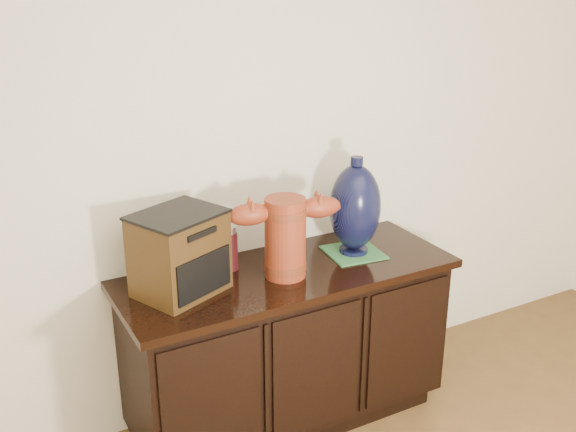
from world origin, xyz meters
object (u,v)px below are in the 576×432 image
sideboard (288,345)px  spray_can (230,248)px  tv_radio (180,253)px  terracotta_vessel (285,233)px  lamp_base (355,208)px

sideboard → spray_can: bearing=148.8°
sideboard → tv_radio: size_ratio=3.54×
spray_can → terracotta_vessel: bearing=-43.6°
lamp_base → spray_can: (-0.56, 0.11, -0.12)m
spray_can → lamp_base: bearing=-11.3°
lamp_base → spray_can: bearing=168.7°
terracotta_vessel → tv_radio: 0.44m
tv_radio → lamp_base: lamp_base is taller
sideboard → tv_radio: 0.71m
terracotta_vessel → sideboard: bearing=61.8°
tv_radio → spray_can: bearing=-1.7°
spray_can → tv_radio: bearing=-158.4°
sideboard → terracotta_vessel: terracotta_vessel is taller
sideboard → lamp_base: lamp_base is taller
sideboard → terracotta_vessel: size_ratio=3.01×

